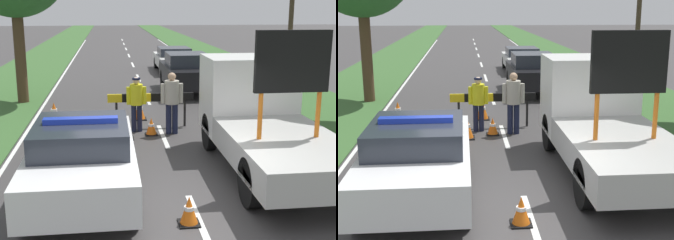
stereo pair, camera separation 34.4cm
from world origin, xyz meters
TOP-DOWN VIEW (x-y plane):
  - ground_plane at (0.00, 0.00)m, footprint 160.00×160.00m
  - lane_markings at (0.00, 15.29)m, footprint 7.78×56.65m
  - grass_verge_left at (-5.86, 20.00)m, footprint 3.84×120.00m
  - grass_verge_right at (5.86, 20.00)m, footprint 3.84×120.00m
  - police_car at (-1.97, 0.89)m, footprint 1.93×4.56m
  - work_truck at (1.97, 2.30)m, footprint 2.13×5.47m
  - road_barrier at (-0.24, 5.89)m, footprint 2.54×0.08m
  - police_officer at (-0.69, 5.45)m, footprint 0.57×0.36m
  - pedestrian_civilian at (0.28, 5.08)m, footprint 0.62×0.40m
  - traffic_cone_near_police at (-1.05, 4.71)m, footprint 0.45×0.45m
  - traffic_cone_centre_front at (-0.31, 5.02)m, footprint 0.35×0.35m
  - traffic_cone_near_truck at (-0.53, 6.91)m, footprint 0.45×0.45m
  - traffic_cone_behind_barrier at (-3.20, 7.13)m, footprint 0.41×0.41m
  - traffic_cone_lane_edge at (-0.19, -0.57)m, footprint 0.35×0.35m
  - queued_car_sedan_black at (1.74, 11.45)m, footprint 1.83×4.18m
  - queued_car_van_white at (2.10, 17.98)m, footprint 1.88×4.45m

SIDE VIEW (x-z plane):
  - ground_plane at x=0.00m, z-range 0.00..0.00m
  - lane_markings at x=0.00m, z-range 0.00..0.01m
  - grass_verge_left at x=-5.86m, z-range 0.00..0.03m
  - grass_verge_right at x=5.86m, z-range 0.00..0.03m
  - traffic_cone_centre_front at x=-0.31m, z-range 0.00..0.48m
  - traffic_cone_lane_edge at x=-0.19m, z-range 0.00..0.49m
  - traffic_cone_behind_barrier at x=-3.20m, z-range 0.00..0.56m
  - traffic_cone_near_police at x=-1.05m, z-range 0.00..0.62m
  - traffic_cone_near_truck at x=-0.53m, z-range 0.00..0.63m
  - queued_car_van_white at x=2.10m, z-range 0.04..1.36m
  - police_car at x=-1.97m, z-range -0.01..1.54m
  - road_barrier at x=-0.24m, z-range 0.32..1.34m
  - queued_car_sedan_black at x=1.74m, z-range 0.04..1.68m
  - police_officer at x=-0.69m, z-range 0.15..1.73m
  - pedestrian_civilian at x=0.28m, z-range 0.15..1.89m
  - work_truck at x=1.97m, z-range -0.44..2.66m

